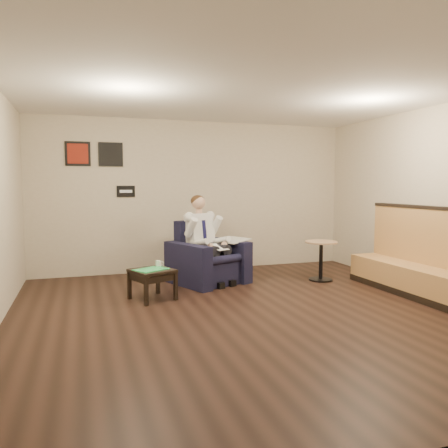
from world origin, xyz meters
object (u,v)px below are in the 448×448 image
object	(u,v)px
banquette	(419,252)
cafe_table	(321,261)
seated_man	(213,242)
smartphone	(149,267)
armchair	(208,252)
side_table	(152,284)
green_folder	(151,269)
coffee_mug	(158,264)

from	to	relation	value
banquette	cafe_table	bearing A→B (deg)	121.99
seated_man	smartphone	xyz separation A→B (m)	(-1.11, -0.51, -0.26)
armchair	side_table	world-z (taller)	armchair
seated_man	cafe_table	xyz separation A→B (m)	(1.81, -0.31, -0.36)
armchair	green_folder	bearing A→B (deg)	-165.25
coffee_mug	smartphone	distance (m)	0.14
armchair	seated_man	xyz separation A→B (m)	(0.05, -0.12, 0.19)
cafe_table	green_folder	bearing A→B (deg)	-172.52
side_table	seated_man	bearing A→B (deg)	31.38
banquette	coffee_mug	bearing A→B (deg)	162.47
armchair	seated_man	bearing A→B (deg)	-90.00
side_table	banquette	world-z (taller)	banquette
seated_man	green_folder	size ratio (longest dim) A/B	3.20
armchair	cafe_table	bearing A→B (deg)	-35.98
armchair	banquette	xyz separation A→B (m)	(2.69, -1.76, 0.14)
seated_man	coffee_mug	distance (m)	1.12
smartphone	seated_man	bearing A→B (deg)	12.66
side_table	coffee_mug	size ratio (longest dim) A/B	5.79
seated_man	banquette	bearing A→B (deg)	-54.69
armchair	banquette	distance (m)	3.22
smartphone	cafe_table	size ratio (longest dim) A/B	0.20
armchair	side_table	xyz separation A→B (m)	(-1.05, -0.79, -0.29)
side_table	green_folder	bearing A→B (deg)	-124.35
seated_man	banquette	xyz separation A→B (m)	(2.64, -1.64, -0.05)
armchair	smartphone	distance (m)	1.24
armchair	green_folder	world-z (taller)	armchair
smartphone	banquette	distance (m)	3.92
armchair	seated_man	distance (m)	0.23
armchair	cafe_table	distance (m)	1.92
armchair	coffee_mug	distance (m)	1.12
seated_man	side_table	xyz separation A→B (m)	(-1.10, -0.67, -0.48)
armchair	cafe_table	size ratio (longest dim) A/B	1.56
green_folder	smartphone	bearing A→B (deg)	88.00
seated_man	green_folder	bearing A→B (deg)	-170.80
coffee_mug	banquette	bearing A→B (deg)	-17.53
green_folder	coffee_mug	size ratio (longest dim) A/B	4.74
coffee_mug	cafe_table	size ratio (longest dim) A/B	0.14
side_table	armchair	bearing A→B (deg)	37.07
side_table	smartphone	size ratio (longest dim) A/B	3.93
seated_man	banquette	world-z (taller)	seated_man
green_folder	banquette	world-z (taller)	banquette
armchair	side_table	size ratio (longest dim) A/B	1.98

